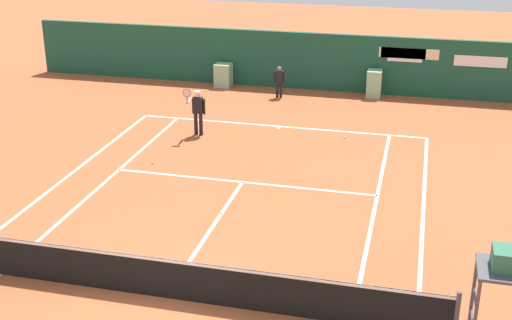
{
  "coord_description": "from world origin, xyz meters",
  "views": [
    {
      "loc": [
        4.94,
        -11.73,
        8.2
      ],
      "look_at": [
        0.45,
        6.29,
        0.8
      ],
      "focal_mm": 48.06,
      "sensor_mm": 36.0,
      "label": 1
    }
  ],
  "objects_px": {
    "player_on_baseline": "(198,109)",
    "tennis_ball_by_sideline": "(344,137)",
    "tennis_ball_mid_court": "(221,213)",
    "ball_kid_left_post": "(279,80)",
    "tennis_ball_near_service_line": "(152,163)",
    "umpire_chair": "(506,269)"
  },
  "relations": [
    {
      "from": "tennis_ball_by_sideline",
      "to": "tennis_ball_mid_court",
      "type": "height_order",
      "value": "same"
    },
    {
      "from": "umpire_chair",
      "to": "tennis_ball_near_service_line",
      "type": "relative_size",
      "value": 36.7
    },
    {
      "from": "tennis_ball_mid_court",
      "to": "tennis_ball_by_sideline",
      "type": "bearing_deg",
      "value": 70.06
    },
    {
      "from": "umpire_chair",
      "to": "player_on_baseline",
      "type": "relative_size",
      "value": 1.35
    },
    {
      "from": "tennis_ball_near_service_line",
      "to": "tennis_ball_mid_court",
      "type": "bearing_deg",
      "value": -42.8
    },
    {
      "from": "player_on_baseline",
      "to": "tennis_ball_by_sideline",
      "type": "bearing_deg",
      "value": -174.22
    },
    {
      "from": "tennis_ball_by_sideline",
      "to": "tennis_ball_mid_court",
      "type": "distance_m",
      "value": 7.24
    },
    {
      "from": "ball_kid_left_post",
      "to": "tennis_ball_by_sideline",
      "type": "relative_size",
      "value": 19.67
    },
    {
      "from": "player_on_baseline",
      "to": "tennis_ball_near_service_line",
      "type": "height_order",
      "value": "player_on_baseline"
    },
    {
      "from": "umpire_chair",
      "to": "tennis_ball_near_service_line",
      "type": "height_order",
      "value": "umpire_chair"
    },
    {
      "from": "ball_kid_left_post",
      "to": "tennis_ball_by_sideline",
      "type": "bearing_deg",
      "value": 121.21
    },
    {
      "from": "player_on_baseline",
      "to": "tennis_ball_mid_court",
      "type": "height_order",
      "value": "player_on_baseline"
    },
    {
      "from": "ball_kid_left_post",
      "to": "tennis_ball_by_sideline",
      "type": "height_order",
      "value": "ball_kid_left_post"
    },
    {
      "from": "tennis_ball_mid_court",
      "to": "umpire_chair",
      "type": "bearing_deg",
      "value": -31.87
    },
    {
      "from": "ball_kid_left_post",
      "to": "tennis_ball_by_sideline",
      "type": "xyz_separation_m",
      "value": [
        3.29,
        -4.35,
        -0.74
      ]
    },
    {
      "from": "ball_kid_left_post",
      "to": "tennis_ball_near_service_line",
      "type": "bearing_deg",
      "value": 68.07
    },
    {
      "from": "tennis_ball_by_sideline",
      "to": "tennis_ball_near_service_line",
      "type": "bearing_deg",
      "value": -145.67
    },
    {
      "from": "player_on_baseline",
      "to": "tennis_ball_mid_court",
      "type": "distance_m",
      "value": 6.52
    },
    {
      "from": "player_on_baseline",
      "to": "tennis_ball_by_sideline",
      "type": "distance_m",
      "value": 5.26
    },
    {
      "from": "umpire_chair",
      "to": "tennis_ball_near_service_line",
      "type": "bearing_deg",
      "value": 54.27
    },
    {
      "from": "tennis_ball_near_service_line",
      "to": "tennis_ball_by_sideline",
      "type": "bearing_deg",
      "value": 34.33
    },
    {
      "from": "player_on_baseline",
      "to": "umpire_chair",
      "type": "bearing_deg",
      "value": 128.48
    }
  ]
}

